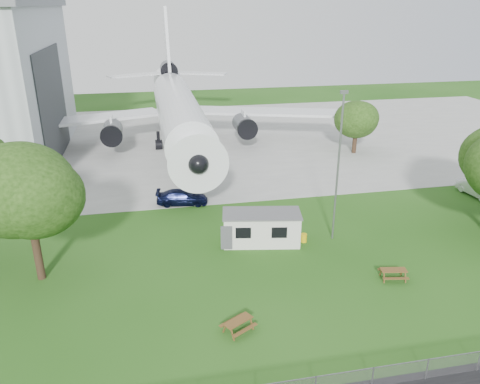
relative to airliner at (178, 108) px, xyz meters
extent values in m
plane|color=#366721|center=(2.00, -35.86, -5.27)|extent=(160.00, 160.00, 0.00)
cube|color=#B7B7B2|center=(2.00, 2.14, -5.25)|extent=(120.00, 46.00, 0.03)
cube|color=#2D3033|center=(-14.93, -2.86, 1.48)|extent=(0.16, 16.00, 12.96)
cylinder|color=white|center=(0.00, -1.86, -0.17)|extent=(5.40, 34.00, 5.40)
cone|color=white|center=(0.00, -20.86, -0.17)|extent=(5.40, 5.50, 5.40)
cone|color=white|center=(0.00, 19.14, 0.63)|extent=(4.86, 9.00, 4.86)
cube|color=white|center=(-12.50, 1.34, -1.37)|extent=(21.36, 10.77, 0.36)
cube|color=white|center=(12.50, 1.34, -1.37)|extent=(21.36, 10.77, 0.36)
cube|color=white|center=(0.00, 19.14, 6.33)|extent=(0.46, 9.96, 12.17)
cylinder|color=#515459|center=(-8.50, -2.36, -2.27)|extent=(2.50, 4.20, 2.50)
cylinder|color=#515459|center=(8.50, -2.36, -2.27)|extent=(2.50, 4.20, 2.50)
cylinder|color=#515459|center=(0.00, 18.14, 2.63)|extent=(2.60, 4.50, 2.60)
cylinder|color=black|center=(0.00, -17.36, -4.07)|extent=(0.36, 0.36, 2.40)
cylinder|color=black|center=(-2.80, -0.86, -4.07)|extent=(0.44, 0.44, 2.40)
cylinder|color=black|center=(2.80, -0.86, -4.07)|extent=(0.44, 0.44, 2.40)
cube|color=silver|center=(4.28, -29.17, -4.02)|extent=(6.35, 3.52, 2.50)
cube|color=#59595B|center=(4.28, -29.17, -2.71)|extent=(6.58, 3.75, 0.12)
cylinder|color=gold|center=(7.68, -29.77, -4.92)|extent=(0.50, 0.50, 0.70)
cylinder|color=slate|center=(10.20, -29.66, 0.73)|extent=(0.16, 0.16, 12.00)
cylinder|color=#382619|center=(-12.18, -31.30, -3.43)|extent=(0.56, 0.56, 3.67)
sphere|color=#456E24|center=(-12.18, -31.30, 1.06)|extent=(7.56, 7.56, 7.56)
cylinder|color=#382619|center=(21.95, -7.67, -4.00)|extent=(0.56, 0.56, 2.54)
sphere|color=#456E24|center=(21.95, -7.67, -0.89)|extent=(6.12, 6.12, 6.12)
imported|color=white|center=(27.92, -23.91, -4.51)|extent=(2.21, 4.78, 1.52)
imported|color=black|center=(-1.33, -20.10, -4.56)|extent=(5.11, 2.65, 1.42)
camera|label=1|loc=(-4.08, -61.84, 12.69)|focal=35.00mm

